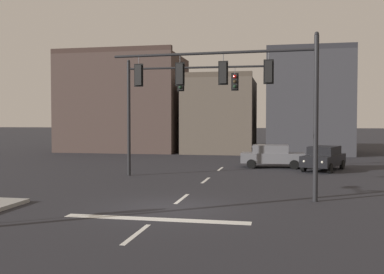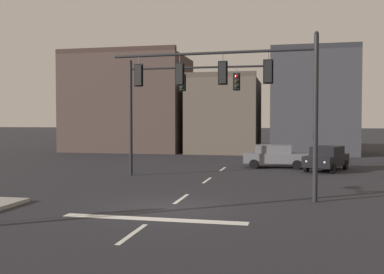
# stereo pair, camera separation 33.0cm
# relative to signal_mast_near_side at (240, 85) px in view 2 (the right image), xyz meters

# --- Properties ---
(ground_plane) EXTENTS (400.00, 400.00, 0.00)m
(ground_plane) POSITION_rel_signal_mast_near_side_xyz_m (-2.40, -2.60, -4.83)
(ground_plane) COLOR #232328
(stop_bar_paint) EXTENTS (6.40, 0.50, 0.01)m
(stop_bar_paint) POSITION_rel_signal_mast_near_side_xyz_m (-2.40, -4.60, -4.83)
(stop_bar_paint) COLOR silver
(stop_bar_paint) RESTS_ON ground
(lane_centreline) EXTENTS (0.16, 26.40, 0.01)m
(lane_centreline) POSITION_rel_signal_mast_near_side_xyz_m (-2.40, -0.60, -4.83)
(lane_centreline) COLOR silver
(lane_centreline) RESTS_ON ground
(signal_mast_near_side) EXTENTS (8.88, 0.68, 6.91)m
(signal_mast_near_side) POSITION_rel_signal_mast_near_side_xyz_m (0.00, 0.00, 0.00)
(signal_mast_near_side) COLOR black
(signal_mast_near_side) RESTS_ON ground
(signal_mast_far_side) EXTENTS (8.38, 0.45, 6.98)m
(signal_mast_far_side) POSITION_rel_signal_mast_near_side_xyz_m (-4.87, 6.68, -0.06)
(signal_mast_far_side) COLOR black
(signal_mast_far_side) RESTS_ON ground
(car_lot_nearside) EXTENTS (4.48, 1.97, 1.61)m
(car_lot_nearside) POSITION_rel_signal_mast_near_side_xyz_m (1.06, 12.98, -3.97)
(car_lot_nearside) COLOR slate
(car_lot_nearside) RESTS_ON ground
(car_lot_middle) EXTENTS (3.31, 4.75, 1.61)m
(car_lot_middle) POSITION_rel_signal_mast_near_side_xyz_m (4.49, 11.84, -3.97)
(car_lot_middle) COLOR black
(car_lot_middle) RESTS_ON ground
(building_row) EXTENTS (30.19, 10.26, 10.77)m
(building_row) POSITION_rel_signal_mast_near_side_xyz_m (-6.53, 28.03, 0.00)
(building_row) COLOR #473833
(building_row) RESTS_ON ground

